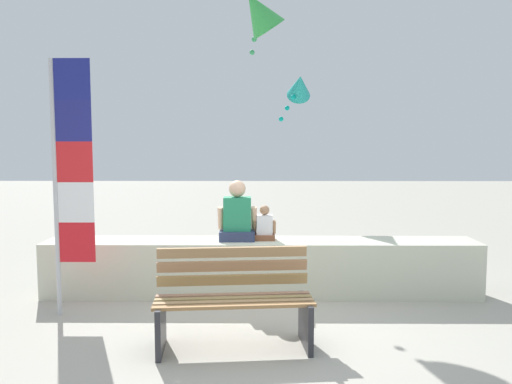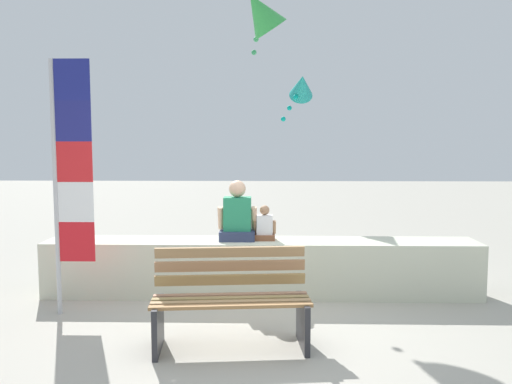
% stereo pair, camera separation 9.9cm
% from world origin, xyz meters
% --- Properties ---
extents(ground_plane, '(40.00, 40.00, 0.00)m').
position_xyz_m(ground_plane, '(0.00, 0.00, 0.00)').
color(ground_plane, '#A9A497').
extents(seawall_ledge, '(5.31, 0.62, 0.68)m').
position_xyz_m(seawall_ledge, '(0.00, 1.05, 0.34)').
color(seawall_ledge, beige).
rests_on(seawall_ledge, ground).
extents(park_bench, '(1.49, 0.74, 0.88)m').
position_xyz_m(park_bench, '(-0.26, -0.58, 0.41)').
color(park_bench, '#A57647').
rests_on(park_bench, ground).
extents(person_adult, '(0.48, 0.36, 0.74)m').
position_xyz_m(person_adult, '(-0.29, 1.09, 0.97)').
color(person_adult, navy).
rests_on(person_adult, seawall_ledge).
extents(person_child, '(0.28, 0.21, 0.43)m').
position_xyz_m(person_child, '(0.04, 1.09, 0.85)').
color(person_child, brown).
rests_on(person_child, seawall_ledge).
extents(flag_banner, '(0.43, 0.05, 2.76)m').
position_xyz_m(flag_banner, '(-2.07, 0.26, 1.58)').
color(flag_banner, '#B7B7BC').
rests_on(flag_banner, ground).
extents(kite_teal, '(0.54, 0.59, 0.87)m').
position_xyz_m(kite_teal, '(0.63, 3.34, 2.80)').
color(kite_teal, teal).
extents(kite_green, '(0.93, 0.79, 0.98)m').
position_xyz_m(kite_green, '(-0.03, 2.64, 3.81)').
color(kite_green, green).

